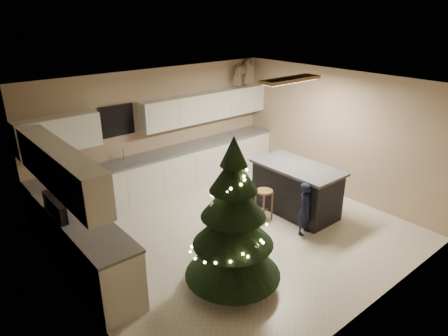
{
  "coord_description": "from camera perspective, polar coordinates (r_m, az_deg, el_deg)",
  "views": [
    {
      "loc": [
        -4.07,
        -4.52,
        3.72
      ],
      "look_at": [
        0.0,
        0.35,
        1.15
      ],
      "focal_mm": 32.0,
      "sensor_mm": 36.0,
      "label": 1
    }
  ],
  "objects": [
    {
      "name": "ground_plane",
      "position": [
        7.13,
        1.83,
        -9.42
      ],
      "size": [
        5.5,
        5.5,
        0.0
      ],
      "primitive_type": "plane",
      "color": "beige"
    },
    {
      "name": "room_shell",
      "position": [
        6.41,
        2.16,
        4.13
      ],
      "size": [
        5.52,
        5.02,
        2.61
      ],
      "color": "tan",
      "rests_on": "ground_plane"
    },
    {
      "name": "cabinetry",
      "position": [
        7.53,
        -11.73,
        -1.58
      ],
      "size": [
        5.5,
        3.2,
        2.0
      ],
      "color": "silver",
      "rests_on": "ground_plane"
    },
    {
      "name": "island",
      "position": [
        7.78,
        10.24,
        -2.93
      ],
      "size": [
        0.9,
        1.7,
        0.95
      ],
      "color": "black",
      "rests_on": "ground_plane"
    },
    {
      "name": "bar_stool",
      "position": [
        7.42,
        5.74,
        -4.24
      ],
      "size": [
        0.31,
        0.31,
        0.6
      ],
      "rotation": [
        0.0,
        0.0,
        0.43
      ],
      "color": "brown",
      "rests_on": "ground_plane"
    },
    {
      "name": "christmas_tree",
      "position": [
        5.47,
        1.31,
        -8.69
      ],
      "size": [
        1.41,
        1.36,
        2.25
      ],
      "rotation": [
        0.0,
        0.0,
        0.13
      ],
      "color": "#3F2816",
      "rests_on": "ground_plane"
    },
    {
      "name": "toddler",
      "position": [
        7.07,
        11.55,
        -5.73
      ],
      "size": [
        0.39,
        0.31,
        0.96
      ],
      "primitive_type": "imported",
      "rotation": [
        0.0,
        0.0,
        0.24
      ],
      "color": "black",
      "rests_on": "ground_plane"
    },
    {
      "name": "rocking_horse",
      "position": [
        9.4,
        2.76,
        13.44
      ],
      "size": [
        0.76,
        0.58,
        0.61
      ],
      "rotation": [
        0.0,
        0.0,
        2.0
      ],
      "color": "brown",
      "rests_on": "cabinetry"
    }
  ]
}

